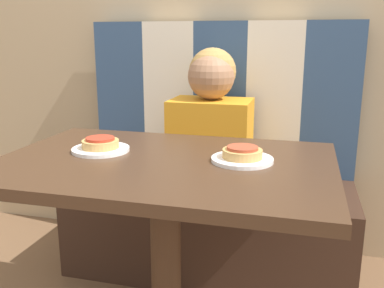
# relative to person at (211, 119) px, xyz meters

# --- Properties ---
(wall_back) EXTENTS (7.00, 0.05, 2.60)m
(wall_back) POSITION_rel_person_xyz_m (0.00, 0.33, 0.55)
(wall_back) COLOR tan
(wall_back) RESTS_ON ground_plane
(booth_seat) EXTENTS (1.33, 0.55, 0.45)m
(booth_seat) POSITION_rel_person_xyz_m (0.00, -0.00, -0.53)
(booth_seat) COLOR #382319
(booth_seat) RESTS_ON ground_plane
(booth_backrest) EXTENTS (1.33, 0.09, 0.75)m
(booth_backrest) POSITION_rel_person_xyz_m (0.00, 0.23, 0.07)
(booth_backrest) COLOR navy
(booth_backrest) RESTS_ON booth_seat
(dining_table) EXTENTS (1.05, 0.72, 0.75)m
(dining_table) POSITION_rel_person_xyz_m (0.00, -0.68, -0.10)
(dining_table) COLOR #422B1C
(dining_table) RESTS_ON ground_plane
(person) EXTENTS (0.37, 0.26, 0.63)m
(person) POSITION_rel_person_xyz_m (0.00, 0.00, 0.00)
(person) COLOR orange
(person) RESTS_ON booth_seat
(plate_left) EXTENTS (0.19, 0.19, 0.01)m
(plate_left) POSITION_rel_person_xyz_m (-0.24, -0.64, 0.00)
(plate_left) COLOR white
(plate_left) RESTS_ON dining_table
(plate_right) EXTENTS (0.19, 0.19, 0.01)m
(plate_right) POSITION_rel_person_xyz_m (0.24, -0.64, 0.00)
(plate_right) COLOR white
(plate_right) RESTS_ON dining_table
(pizza_left) EXTENTS (0.12, 0.12, 0.04)m
(pizza_left) POSITION_rel_person_xyz_m (-0.24, -0.64, 0.02)
(pizza_left) COLOR tan
(pizza_left) RESTS_ON plate_left
(pizza_right) EXTENTS (0.12, 0.12, 0.04)m
(pizza_right) POSITION_rel_person_xyz_m (0.24, -0.64, 0.02)
(pizza_right) COLOR tan
(pizza_right) RESTS_ON plate_right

